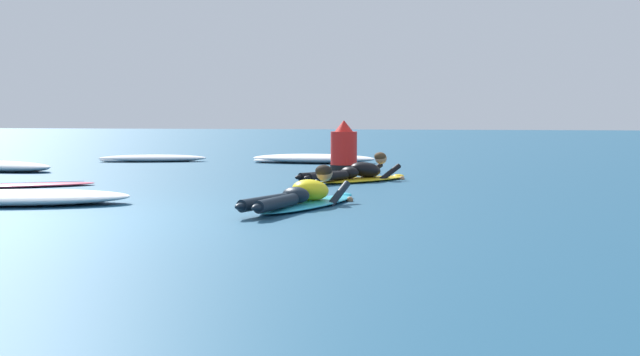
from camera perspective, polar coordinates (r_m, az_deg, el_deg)
The scene contains 8 objects.
ground_plane at distance 17.30m, azimuth -1.01°, elevation 1.01°, with size 120.00×120.00×0.00m, color navy.
surfer_near at distance 8.96m, azimuth -1.20°, elevation -1.41°, with size 0.99×2.61×0.53m.
surfer_far at distance 12.68m, azimuth 3.04°, elevation 0.34°, with size 1.67×2.33×0.54m.
drifting_surfboard at distance 12.56m, azimuth -22.16°, elevation -0.51°, with size 2.14×1.72×0.16m.
whitewater_front at distance 9.98m, azimuth -22.46°, elevation -1.42°, with size 2.98×1.82×0.19m.
whitewater_mid_left at distance 18.12m, azimuth -0.52°, elevation 1.50°, with size 3.10×1.26×0.22m.
whitewater_back at distance 19.09m, azimuth -12.77°, elevation 1.48°, with size 2.76×1.59×0.18m.
channel_marker_buoy at distance 15.47m, azimuth 1.85°, elevation 2.15°, with size 0.58×0.58×1.05m.
Camera 1 is at (4.66, -6.63, 1.07)m, focal length 41.46 mm.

